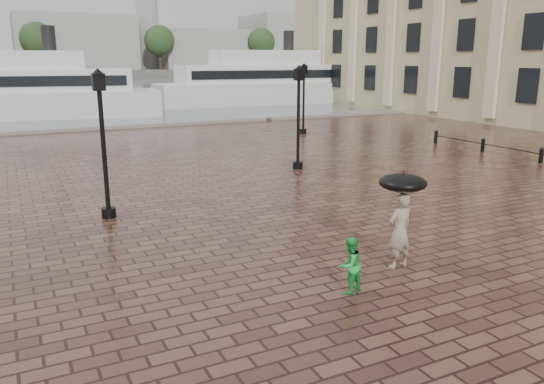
{
  "coord_description": "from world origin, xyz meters",
  "views": [
    {
      "loc": [
        -8.52,
        -6.49,
        4.81
      ],
      "look_at": [
        -2.47,
        5.64,
        1.4
      ],
      "focal_mm": 35.0,
      "sensor_mm": 36.0,
      "label": 1
    }
  ],
  "objects_px": {
    "street_lamps": "(176,114)",
    "child_pedestrian": "(350,265)",
    "adult_pedestrian": "(400,231)",
    "ferry_far": "(265,82)",
    "ferry_near": "(19,91)"
  },
  "relations": [
    {
      "from": "adult_pedestrian",
      "to": "ferry_near",
      "type": "height_order",
      "value": "ferry_near"
    },
    {
      "from": "street_lamps",
      "to": "child_pedestrian",
      "type": "xyz_separation_m",
      "value": [
        -0.92,
        -15.41,
        -1.72
      ]
    },
    {
      "from": "adult_pedestrian",
      "to": "ferry_far",
      "type": "xyz_separation_m",
      "value": [
        17.74,
        43.96,
        1.42
      ]
    },
    {
      "from": "adult_pedestrian",
      "to": "ferry_near",
      "type": "bearing_deg",
      "value": -84.13
    },
    {
      "from": "street_lamps",
      "to": "adult_pedestrian",
      "type": "relative_size",
      "value": 11.73
    },
    {
      "from": "child_pedestrian",
      "to": "street_lamps",
      "type": "bearing_deg",
      "value": -110.2
    },
    {
      "from": "ferry_far",
      "to": "ferry_near",
      "type": "bearing_deg",
      "value": -169.0
    },
    {
      "from": "street_lamps",
      "to": "ferry_near",
      "type": "relative_size",
      "value": 0.92
    },
    {
      "from": "street_lamps",
      "to": "ferry_far",
      "type": "bearing_deg",
      "value": 57.41
    },
    {
      "from": "child_pedestrian",
      "to": "ferry_near",
      "type": "xyz_separation_m",
      "value": [
        -5.02,
        40.51,
        1.63
      ]
    },
    {
      "from": "adult_pedestrian",
      "to": "street_lamps",
      "type": "bearing_deg",
      "value": -90.34
    },
    {
      "from": "street_lamps",
      "to": "ferry_far",
      "type": "distance_m",
      "value": 34.63
    },
    {
      "from": "child_pedestrian",
      "to": "ferry_near",
      "type": "relative_size",
      "value": 0.05
    },
    {
      "from": "child_pedestrian",
      "to": "ferry_near",
      "type": "distance_m",
      "value": 40.85
    },
    {
      "from": "adult_pedestrian",
      "to": "ferry_near",
      "type": "xyz_separation_m",
      "value": [
        -6.85,
        39.88,
        1.32
      ]
    }
  ]
}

